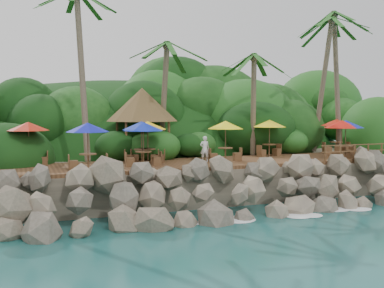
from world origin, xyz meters
name	(u,v)px	position (x,y,z in m)	size (l,w,h in m)	color
ground	(236,223)	(0.00, 0.00, 0.00)	(140.00, 140.00, 0.00)	#19514F
land_base	(148,164)	(0.00, 16.00, 1.05)	(32.00, 25.20, 2.10)	gray
jungle_hill	(128,166)	(0.00, 23.50, 0.00)	(44.80, 28.00, 15.40)	#143811
seawall	(219,192)	(0.00, 2.00, 1.15)	(29.00, 4.00, 2.30)	gray
terrace	(192,164)	(0.00, 6.00, 2.20)	(26.00, 5.00, 0.20)	brown
jungle_foliage	(152,179)	(0.00, 15.00, 0.00)	(44.00, 16.00, 12.00)	#143811
foam_line	(233,221)	(0.00, 0.30, 0.03)	(25.20, 0.80, 0.06)	white
palms	(203,13)	(1.81, 8.67, 11.75)	(29.97, 7.25, 13.04)	brown
palapa	(142,105)	(-2.06, 9.88, 5.79)	(4.77, 4.77, 4.60)	brown
dining_clusters	(198,128)	(0.34, 5.91, 4.36)	(25.89, 5.49, 2.48)	brown
railing	(368,150)	(11.17, 3.65, 2.91)	(7.20, 0.10, 1.00)	brown
waiter	(205,149)	(0.82, 5.97, 3.08)	(0.57, 0.38, 1.57)	white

